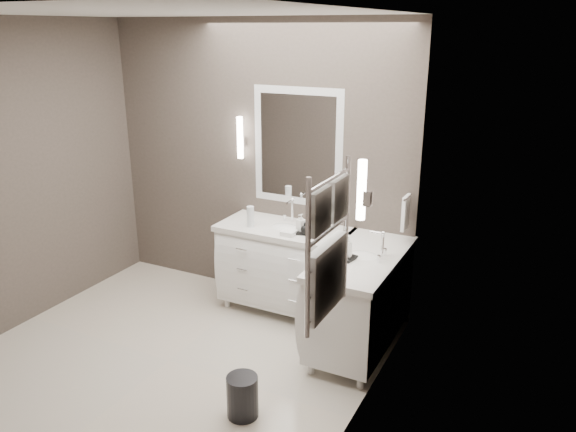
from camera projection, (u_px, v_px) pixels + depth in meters
The scene contains 20 objects.
floor at pixel (169, 361), 4.62m from camera, with size 3.20×3.00×0.01m, color beige.
ceiling at pixel (141, 11), 3.75m from camera, with size 3.20×3.00×0.01m, color white.
wall_back at pixel (256, 163), 5.46m from camera, with size 3.20×0.01×2.70m, color #493F3A.
wall_left at pixel (10, 179), 4.87m from camera, with size 0.01×3.00×2.70m, color #493F3A.
wall_right at pixel (360, 239), 3.50m from camera, with size 0.01×3.00×2.70m, color #493F3A.
vanity_back at pixel (285, 263), 5.30m from camera, with size 1.24×0.59×0.97m.
vanity_right at pixel (361, 296), 4.66m from camera, with size 0.59×1.24×0.97m.
mirror_back at pixel (297, 147), 5.19m from camera, with size 0.90×0.02×1.10m.
mirror_right at pixel (396, 178), 4.12m from camera, with size 0.02×0.90×1.10m.
sconce_back at pixel (240, 138), 5.37m from camera, with size 0.06×0.06×0.40m.
sconce_right at pixel (362, 191), 3.64m from camera, with size 0.06×0.06×0.40m.
towel_bar_corner at pixel (406, 212), 4.76m from camera, with size 0.03×0.22×0.30m.
towel_ladder at pixel (327, 253), 3.17m from camera, with size 0.06×0.58×0.90m.
waste_bin at pixel (242, 396), 3.92m from camera, with size 0.22×0.22×0.31m, color black.
amenity_tray_back at pixel (303, 232), 5.02m from camera, with size 0.14×0.11×0.02m, color black.
amenity_tray_right at pixel (347, 258), 4.46m from camera, with size 0.11×0.15×0.02m, color black.
water_bottle at pixel (250, 217), 5.17m from camera, with size 0.07×0.07×0.19m, color silver.
soap_bottle_a at pixel (301, 222), 5.02m from camera, with size 0.07×0.07×0.15m, color white.
soap_bottle_b at pixel (305, 228), 4.96m from camera, with size 0.08×0.08×0.10m, color black.
soap_bottle_c at pixel (348, 246), 4.43m from camera, with size 0.07×0.07×0.18m, color white.
Camera 1 is at (2.67, -3.12, 2.60)m, focal length 35.00 mm.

